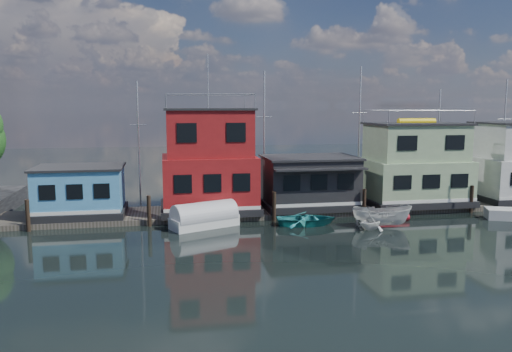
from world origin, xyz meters
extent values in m
plane|color=black|center=(0.00, 0.00, 0.00)|extent=(160.00, 160.00, 0.00)
cube|color=#595147|center=(0.00, 12.00, 0.20)|extent=(48.00, 5.00, 0.40)
cube|color=black|center=(-18.00, 12.00, 0.65)|extent=(6.40, 4.90, 0.50)
cube|color=#4E9CD4|center=(-18.00, 12.00, 2.40)|extent=(6.00, 4.50, 3.00)
cube|color=black|center=(-18.00, 12.00, 3.98)|extent=(6.30, 4.80, 0.16)
cube|color=black|center=(-8.50, 12.00, 0.65)|extent=(7.40, 5.90, 0.50)
cube|color=maroon|center=(-8.50, 12.00, 2.77)|extent=(7.00, 5.50, 3.74)
cube|color=maroon|center=(-8.50, 12.00, 6.37)|extent=(6.30, 4.95, 3.46)
cube|color=black|center=(-8.50, 12.00, 8.18)|extent=(6.65, 5.23, 0.16)
cylinder|color=silver|center=(-8.50, 12.00, 10.26)|extent=(0.08, 0.08, 4.00)
cube|color=black|center=(-0.50, 12.00, 0.65)|extent=(7.40, 5.40, 0.50)
cube|color=black|center=(-0.50, 12.00, 2.60)|extent=(7.00, 5.00, 3.40)
cube|color=black|center=(-0.50, 12.00, 4.38)|extent=(7.30, 5.30, 0.16)
cube|color=black|center=(-0.50, 9.20, 3.79)|extent=(7.00, 1.20, 0.12)
cube|color=black|center=(8.50, 12.00, 0.65)|extent=(8.40, 5.90, 0.50)
cube|color=#93B081|center=(8.50, 12.00, 2.46)|extent=(8.00, 5.50, 3.12)
cube|color=#93B081|center=(8.50, 12.00, 5.46)|extent=(7.20, 4.95, 2.88)
cube|color=black|center=(8.50, 12.00, 6.98)|extent=(7.60, 5.23, 0.16)
cylinder|color=yellow|center=(8.50, 12.00, 7.15)|extent=(3.20, 0.56, 0.56)
cylinder|color=#2D2116|center=(-21.00, 9.20, 1.10)|extent=(0.28, 0.28, 2.20)
cylinder|color=#2D2116|center=(-13.00, 9.20, 1.10)|extent=(0.28, 0.28, 2.20)
cylinder|color=#2D2116|center=(-4.00, 9.20, 1.10)|extent=(0.28, 0.28, 2.20)
cylinder|color=#2D2116|center=(3.00, 9.20, 1.10)|extent=(0.28, 0.28, 2.20)
cylinder|color=#2D2116|center=(12.00, 9.20, 1.10)|extent=(0.28, 0.28, 2.20)
cylinder|color=silver|center=(-14.00, 18.00, 5.25)|extent=(0.16, 0.16, 10.50)
cylinder|color=silver|center=(-14.00, 18.00, 6.83)|extent=(1.40, 0.06, 0.06)
cylinder|color=silver|center=(-3.00, 18.00, 5.75)|extent=(0.16, 0.16, 11.50)
cylinder|color=silver|center=(-3.00, 18.00, 7.48)|extent=(1.40, 0.06, 0.06)
cylinder|color=silver|center=(6.00, 18.00, 6.00)|extent=(0.16, 0.16, 12.00)
cylinder|color=silver|center=(6.00, 18.00, 7.80)|extent=(1.40, 0.06, 0.06)
cylinder|color=silver|center=(14.00, 18.00, 5.00)|extent=(0.16, 0.16, 10.00)
cylinder|color=silver|center=(14.00, 18.00, 6.50)|extent=(1.40, 0.06, 0.06)
cylinder|color=silver|center=(21.00, 18.00, 5.50)|extent=(0.16, 0.16, 11.00)
cylinder|color=silver|center=(21.00, 18.00, 7.15)|extent=(1.40, 0.06, 0.06)
imported|color=teal|center=(-2.00, 7.58, 0.44)|extent=(4.46, 3.37, 0.87)
cube|color=silver|center=(-9.20, 8.31, 0.39)|extent=(5.04, 3.50, 0.79)
cylinder|color=#B8B8BD|center=(-9.20, 8.31, 0.84)|extent=(4.88, 3.52, 1.91)
imported|color=silver|center=(3.04, 6.11, 0.79)|extent=(4.37, 2.57, 1.59)
cylinder|color=#B11221|center=(4.30, 7.80, 0.24)|extent=(3.25, 0.75, 0.47)
imported|color=white|center=(2.00, 5.55, 0.56)|extent=(2.65, 2.50, 1.11)
camera|label=1|loc=(-11.77, -25.90, 8.43)|focal=35.00mm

